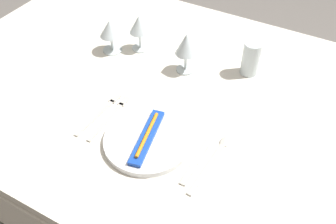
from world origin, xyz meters
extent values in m
plane|color=slate|center=(0.00, 0.00, 0.00)|extent=(6.00, 6.00, 0.00)
cube|color=silver|center=(0.00, 0.00, 0.72)|extent=(1.80, 1.10, 0.04)
cube|color=silver|center=(0.00, 0.55, 0.61)|extent=(1.80, 0.01, 0.18)
cylinder|color=brown|center=(-0.80, 0.45, 0.35)|extent=(0.07, 0.07, 0.70)
cylinder|color=white|center=(-0.02, -0.23, 0.75)|extent=(0.25, 0.25, 0.02)
cube|color=blue|center=(-0.02, -0.23, 0.76)|extent=(0.08, 0.21, 0.01)
cylinder|color=orange|center=(-0.02, -0.23, 0.78)|extent=(0.04, 0.17, 0.01)
cube|color=beige|center=(-0.17, -0.22, 0.74)|extent=(0.02, 0.18, 0.00)
cube|color=beige|center=(-0.17, -0.12, 0.74)|extent=(0.02, 0.04, 0.00)
cube|color=beige|center=(-0.21, -0.22, 0.74)|extent=(0.02, 0.18, 0.00)
cube|color=beige|center=(-0.20, -0.12, 0.74)|extent=(0.02, 0.04, 0.00)
cube|color=beige|center=(0.13, -0.22, 0.74)|extent=(0.02, 0.18, 0.00)
cube|color=beige|center=(0.13, -0.12, 0.74)|extent=(0.02, 0.06, 0.00)
cube|color=beige|center=(0.17, -0.23, 0.74)|extent=(0.02, 0.20, 0.00)
ellipsoid|color=beige|center=(0.18, -0.12, 0.74)|extent=(0.03, 0.04, 0.01)
cylinder|color=silver|center=(-0.28, 0.15, 0.74)|extent=(0.06, 0.06, 0.01)
cylinder|color=silver|center=(-0.28, 0.15, 0.78)|extent=(0.01, 0.01, 0.07)
cone|color=silver|center=(-0.28, 0.15, 0.84)|extent=(0.07, 0.07, 0.06)
cylinder|color=silver|center=(-0.08, 0.12, 0.74)|extent=(0.06, 0.06, 0.01)
cylinder|color=silver|center=(-0.08, 0.12, 0.78)|extent=(0.01, 0.01, 0.06)
cone|color=silver|center=(-0.08, 0.12, 0.85)|extent=(0.07, 0.07, 0.08)
cylinder|color=silver|center=(-0.36, 0.09, 0.74)|extent=(0.07, 0.07, 0.01)
cylinder|color=silver|center=(-0.36, 0.09, 0.78)|extent=(0.01, 0.01, 0.06)
cone|color=silver|center=(-0.36, 0.09, 0.83)|extent=(0.08, 0.08, 0.06)
cylinder|color=silver|center=(0.12, 0.21, 0.80)|extent=(0.06, 0.06, 0.12)
cylinder|color=#C68C1E|center=(0.12, 0.21, 0.77)|extent=(0.05, 0.05, 0.06)
camera|label=1|loc=(0.39, -0.83, 1.56)|focal=40.92mm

